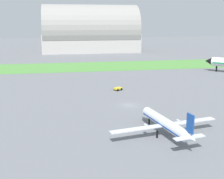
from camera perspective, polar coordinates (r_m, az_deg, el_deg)
name	(u,v)px	position (r m, az deg, el deg)	size (l,w,h in m)	color
ground_plane	(129,105)	(74.24, 3.40, -3.15)	(600.00, 600.00, 0.00)	slate
grass_taxiway_strip	(97,66)	(136.91, -2.92, 4.64)	(360.00, 28.00, 0.08)	#549342
airplane_foreground_turboprop	(165,123)	(55.49, 10.55, -6.60)	(22.08, 18.99, 6.66)	silver
baggage_cart_near_gate	(118,89)	(89.63, 1.20, 0.19)	(2.95, 2.75, 0.90)	yellow
hangar_distant	(90,33)	(202.85, -4.32, 11.20)	(65.13, 32.97, 32.97)	#BCB7B2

